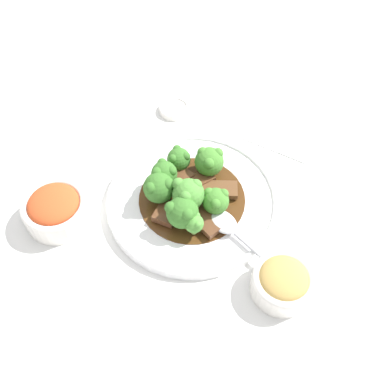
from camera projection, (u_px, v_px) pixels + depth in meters
ground_plane at (192, 203)px, 0.81m from camera, size 4.00×4.00×0.00m
main_plate at (192, 200)px, 0.81m from camera, size 0.31×0.31×0.02m
beef_strip_0 at (206, 220)px, 0.76m from camera, size 0.07×0.07×0.01m
beef_strip_1 at (167, 212)px, 0.77m from camera, size 0.04×0.05×0.01m
beef_strip_2 at (200, 180)px, 0.81m from camera, size 0.05×0.06×0.01m
beef_strip_3 at (180, 180)px, 0.81m from camera, size 0.05×0.06×0.02m
beef_strip_4 at (216, 190)px, 0.80m from camera, size 0.08×0.05×0.01m
broccoli_floret_0 at (164, 174)px, 0.79m from camera, size 0.05×0.05×0.06m
broccoli_floret_1 at (187, 194)px, 0.76m from camera, size 0.06×0.06×0.06m
broccoli_floret_2 at (181, 212)px, 0.74m from camera, size 0.05×0.05×0.06m
broccoli_floret_3 at (179, 159)px, 0.82m from camera, size 0.04×0.04×0.05m
broccoli_floret_4 at (216, 201)px, 0.76m from camera, size 0.05×0.05×0.05m
broccoli_floret_5 at (194, 223)px, 0.73m from camera, size 0.03×0.03×0.04m
broccoli_floret_6 at (159, 187)px, 0.77m from camera, size 0.05×0.05×0.06m
broccoli_floret_7 at (209, 161)px, 0.81m from camera, size 0.05×0.05×0.05m
serving_spoon at (232, 230)px, 0.75m from camera, size 0.20×0.13×0.01m
side_bowl_kimchi at (55, 209)px, 0.77m from camera, size 0.11×0.11×0.06m
side_bowl_appetizer at (283, 282)px, 0.69m from camera, size 0.10×0.10×0.05m
sauce_dish at (174, 109)px, 0.95m from camera, size 0.06×0.06×0.01m
paper_napkin at (281, 136)px, 0.91m from camera, size 0.15×0.12×0.01m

